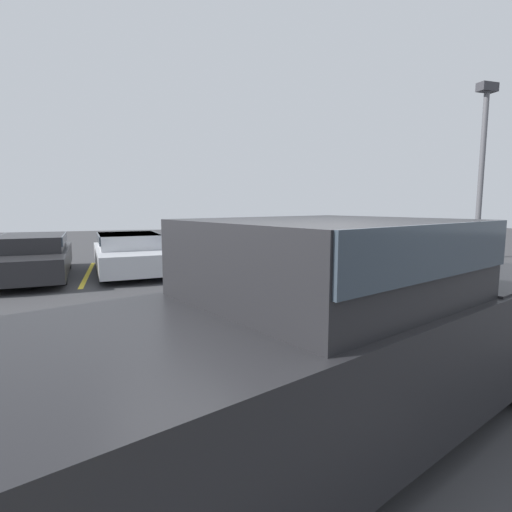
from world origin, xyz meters
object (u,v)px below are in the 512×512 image
at_px(pickup_truck, 349,324).
at_px(parked_sedan_c, 218,246).
at_px(parked_sedan_b, 129,252).
at_px(parked_sedan_d, 292,244).
at_px(light_post, 483,154).
at_px(traffic_cone, 452,287).
at_px(parked_sedan_e, 361,242).
at_px(parked_sedan_a, 33,255).

xyz_separation_m(pickup_truck, parked_sedan_c, (1.00, 9.43, -0.25)).
bearing_deg(pickup_truck, parked_sedan_b, 80.59).
xyz_separation_m(parked_sedan_c, parked_sedan_d, (2.54, -0.10, -0.01)).
relative_size(light_post, traffic_cone, 8.93).
bearing_deg(parked_sedan_d, parked_sedan_e, 89.85).
xyz_separation_m(parked_sedan_b, light_post, (12.24, -0.74, 3.18)).
bearing_deg(parked_sedan_a, traffic_cone, 51.44).
bearing_deg(pickup_truck, parked_sedan_d, 49.13).
xyz_separation_m(parked_sedan_a, parked_sedan_b, (2.49, 0.06, -0.02)).
xyz_separation_m(parked_sedan_a, parked_sedan_e, (10.30, 0.09, 0.02)).
xyz_separation_m(pickup_truck, traffic_cone, (4.38, 3.24, -0.59)).
xyz_separation_m(pickup_truck, parked_sedan_d, (3.54, 9.34, -0.26)).
bearing_deg(parked_sedan_e, parked_sedan_d, -96.95).
bearing_deg(parked_sedan_a, parked_sedan_c, 89.75).
relative_size(parked_sedan_d, traffic_cone, 6.36).
bearing_deg(traffic_cone, parked_sedan_b, 136.12).
bearing_deg(parked_sedan_b, parked_sedan_c, 91.98).
height_order(parked_sedan_b, light_post, light_post).
distance_m(light_post, traffic_cone, 8.71).
bearing_deg(parked_sedan_d, parked_sedan_b, -83.14).
relative_size(pickup_truck, parked_sedan_b, 1.39).
xyz_separation_m(parked_sedan_d, light_post, (6.98, -0.98, 3.14)).
relative_size(parked_sedan_c, parked_sedan_d, 1.06).
xyz_separation_m(parked_sedan_e, traffic_cone, (-1.71, -5.90, -0.32)).
bearing_deg(parked_sedan_c, light_post, 79.22).
height_order(parked_sedan_d, traffic_cone, parked_sedan_d).
bearing_deg(parked_sedan_e, parked_sedan_a, -91.99).
height_order(parked_sedan_e, light_post, light_post).
relative_size(parked_sedan_a, parked_sedan_c, 1.03).
bearing_deg(traffic_cone, parked_sedan_d, 97.84).
bearing_deg(parked_sedan_e, light_post, 77.51).
bearing_deg(light_post, parked_sedan_a, 177.32).
relative_size(parked_sedan_e, traffic_cone, 6.95).
relative_size(pickup_truck, parked_sedan_c, 1.29).
distance_m(pickup_truck, parked_sedan_d, 9.99).
bearing_deg(parked_sedan_d, traffic_cone, 12.15).
relative_size(parked_sedan_d, light_post, 0.71).
bearing_deg(traffic_cone, parked_sedan_a, 145.92).
xyz_separation_m(parked_sedan_c, light_post, (9.52, -1.07, 3.13)).
distance_m(parked_sedan_a, parked_sedan_b, 2.49).
distance_m(parked_sedan_a, parked_sedan_e, 10.30).
distance_m(parked_sedan_b, parked_sedan_d, 5.26).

